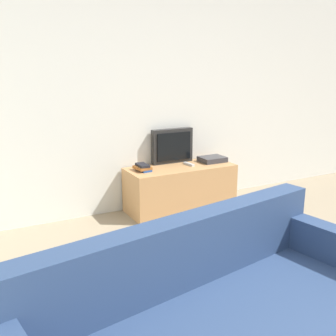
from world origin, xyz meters
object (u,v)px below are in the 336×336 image
at_px(remote_on_stand, 189,164).
at_px(set_top_box, 212,159).
at_px(television, 172,146).
at_px(tv_stand, 180,188).
at_px(book_stack, 143,167).

relative_size(remote_on_stand, set_top_box, 0.56).
bearing_deg(remote_on_stand, set_top_box, 3.00).
xyz_separation_m(television, set_top_box, (0.45, -0.18, -0.17)).
distance_m(television, set_top_box, 0.51).
xyz_separation_m(remote_on_stand, set_top_box, (0.34, 0.02, 0.02)).
height_order(tv_stand, remote_on_stand, remote_on_stand).
height_order(remote_on_stand, set_top_box, set_top_box).
relative_size(television, book_stack, 2.48).
xyz_separation_m(tv_stand, book_stack, (-0.46, 0.03, 0.29)).
bearing_deg(television, book_stack, -158.71).
bearing_deg(remote_on_stand, tv_stand, -174.98).
xyz_separation_m(tv_stand, set_top_box, (0.45, 0.03, 0.29)).
xyz_separation_m(television, book_stack, (-0.47, -0.18, -0.17)).
relative_size(tv_stand, television, 2.44).
height_order(book_stack, set_top_box, book_stack).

